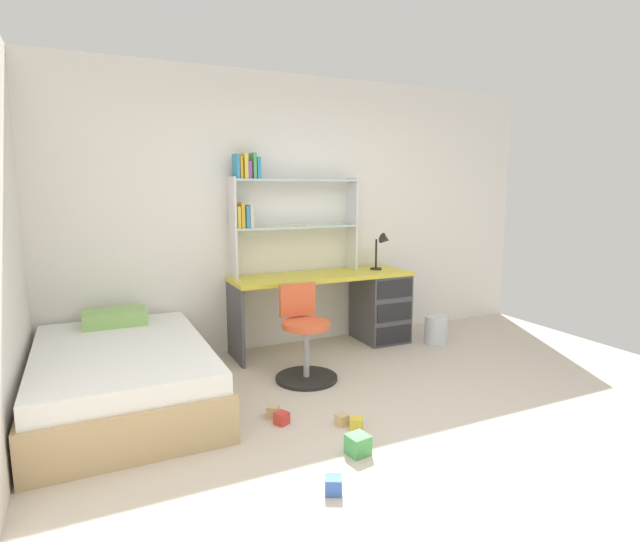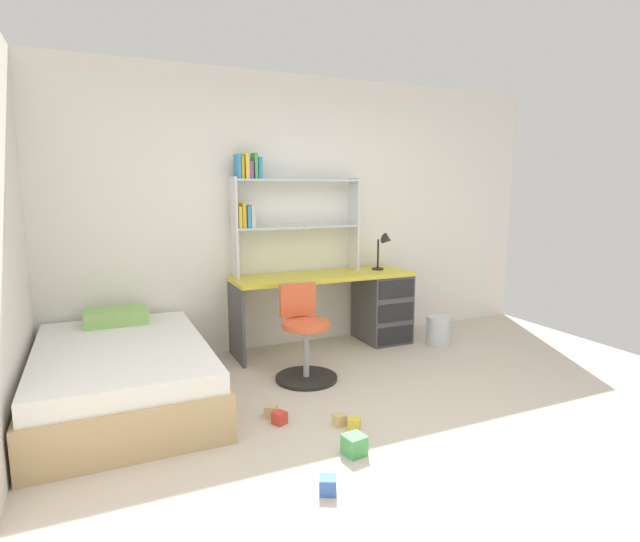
# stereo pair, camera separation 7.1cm
# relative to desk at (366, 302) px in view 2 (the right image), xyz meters

# --- Properties ---
(ground_plane) EXTENTS (5.72, 5.81, 0.02)m
(ground_plane) POSITION_rel_desk_xyz_m (-0.67, -2.10, -0.43)
(ground_plane) COLOR beige
(room_shell) EXTENTS (5.72, 5.81, 2.69)m
(room_shell) POSITION_rel_desk_xyz_m (-1.87, -0.89, 0.92)
(room_shell) COLOR white
(room_shell) RESTS_ON ground_plane
(desk) EXTENTS (1.81, 0.56, 0.75)m
(desk) POSITION_rel_desk_xyz_m (0.00, 0.00, 0.00)
(desk) COLOR gold
(desk) RESTS_ON ground_plane
(bookshelf_hutch) EXTENTS (1.28, 0.22, 1.16)m
(bookshelf_hutch) POSITION_rel_desk_xyz_m (-0.87, 0.16, 1.01)
(bookshelf_hutch) COLOR silver
(bookshelf_hutch) RESTS_ON desk
(desk_lamp) EXTENTS (0.20, 0.17, 0.38)m
(desk_lamp) POSITION_rel_desk_xyz_m (0.22, -0.00, 0.58)
(desk_lamp) COLOR black
(desk_lamp) RESTS_ON desk
(swivel_chair) EXTENTS (0.52, 0.52, 0.79)m
(swivel_chair) POSITION_rel_desk_xyz_m (-0.97, -0.69, -0.11)
(swivel_chair) COLOR black
(swivel_chair) RESTS_ON ground_plane
(bed_platform) EXTENTS (1.23, 1.82, 0.58)m
(bed_platform) POSITION_rel_desk_xyz_m (-2.40, -0.61, -0.19)
(bed_platform) COLOR tan
(bed_platform) RESTS_ON ground_plane
(waste_bin) EXTENTS (0.24, 0.24, 0.29)m
(waste_bin) POSITION_rel_desk_xyz_m (0.64, -0.38, -0.28)
(waste_bin) COLOR silver
(waste_bin) RESTS_ON ground_plane
(toy_block_natural_0) EXTENTS (0.11, 0.11, 0.08)m
(toy_block_natural_0) POSITION_rel_desk_xyz_m (-1.47, -1.26, -0.38)
(toy_block_natural_0) COLOR tan
(toy_block_natural_0) RESTS_ON ground_plane
(toy_block_blue_1) EXTENTS (0.12, 0.12, 0.09)m
(toy_block_blue_1) POSITION_rel_desk_xyz_m (-1.49, -2.24, -0.38)
(toy_block_blue_1) COLOR #3860B7
(toy_block_blue_1) RESTS_ON ground_plane
(toy_block_green_2) EXTENTS (0.14, 0.14, 0.12)m
(toy_block_green_2) POSITION_rel_desk_xyz_m (-1.18, -1.96, -0.36)
(toy_block_green_2) COLOR #479E51
(toy_block_green_2) RESTS_ON ground_plane
(toy_block_yellow_3) EXTENTS (0.11, 0.11, 0.08)m
(toy_block_yellow_3) POSITION_rel_desk_xyz_m (-1.02, -1.67, -0.39)
(toy_block_yellow_3) COLOR gold
(toy_block_yellow_3) RESTS_ON ground_plane
(toy_block_red_4) EXTENTS (0.11, 0.11, 0.08)m
(toy_block_red_4) POSITION_rel_desk_xyz_m (-1.45, -1.39, -0.38)
(toy_block_red_4) COLOR red
(toy_block_red_4) RESTS_ON ground_plane
(toy_block_natural_5) EXTENTS (0.09, 0.09, 0.08)m
(toy_block_natural_5) POSITION_rel_desk_xyz_m (-1.09, -1.58, -0.39)
(toy_block_natural_5) COLOR tan
(toy_block_natural_5) RESTS_ON ground_plane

